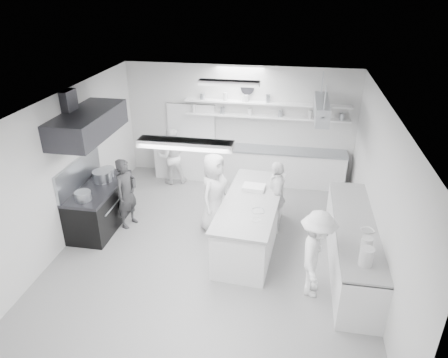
% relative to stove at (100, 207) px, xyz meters
% --- Properties ---
extents(floor, '(6.00, 7.00, 0.02)m').
position_rel_stove_xyz_m(floor, '(2.60, -0.40, -0.46)').
color(floor, '#9F9F9F').
rests_on(floor, ground).
extents(ceiling, '(6.00, 7.00, 0.02)m').
position_rel_stove_xyz_m(ceiling, '(2.60, -0.40, 2.56)').
color(ceiling, silver).
rests_on(ceiling, wall_back).
extents(wall_back, '(6.00, 0.04, 3.00)m').
position_rel_stove_xyz_m(wall_back, '(2.60, 3.10, 1.05)').
color(wall_back, silver).
rests_on(wall_back, floor).
extents(wall_front, '(6.00, 0.04, 3.00)m').
position_rel_stove_xyz_m(wall_front, '(2.60, -3.90, 1.05)').
color(wall_front, silver).
rests_on(wall_front, floor).
extents(wall_left, '(0.04, 7.00, 3.00)m').
position_rel_stove_xyz_m(wall_left, '(-0.40, -0.40, 1.05)').
color(wall_left, silver).
rests_on(wall_left, floor).
extents(wall_right, '(0.04, 7.00, 3.00)m').
position_rel_stove_xyz_m(wall_right, '(5.60, -0.40, 1.05)').
color(wall_right, silver).
rests_on(wall_right, floor).
extents(stove, '(0.80, 1.80, 0.90)m').
position_rel_stove_xyz_m(stove, '(0.00, 0.00, 0.00)').
color(stove, black).
rests_on(stove, floor).
extents(exhaust_hood, '(0.85, 2.00, 0.50)m').
position_rel_stove_xyz_m(exhaust_hood, '(0.00, -0.00, 1.90)').
color(exhaust_hood, '#28282C').
rests_on(exhaust_hood, wall_left).
extents(back_counter, '(5.00, 0.60, 0.92)m').
position_rel_stove_xyz_m(back_counter, '(2.90, 2.80, 0.01)').
color(back_counter, white).
rests_on(back_counter, floor).
extents(shelf_lower, '(4.20, 0.26, 0.04)m').
position_rel_stove_xyz_m(shelf_lower, '(3.30, 2.97, 1.30)').
color(shelf_lower, white).
rests_on(shelf_lower, wall_back).
extents(shelf_upper, '(4.20, 0.26, 0.04)m').
position_rel_stove_xyz_m(shelf_upper, '(3.30, 2.97, 1.65)').
color(shelf_upper, white).
rests_on(shelf_upper, wall_back).
extents(pass_through_window, '(1.30, 0.04, 1.00)m').
position_rel_stove_xyz_m(pass_through_window, '(1.30, 3.08, 1.00)').
color(pass_through_window, black).
rests_on(pass_through_window, wall_back).
extents(wall_clock, '(0.32, 0.05, 0.32)m').
position_rel_stove_xyz_m(wall_clock, '(2.80, 3.06, 2.00)').
color(wall_clock, white).
rests_on(wall_clock, wall_back).
extents(right_counter, '(0.74, 3.30, 0.94)m').
position_rel_stove_xyz_m(right_counter, '(5.25, -0.60, 0.02)').
color(right_counter, white).
rests_on(right_counter, floor).
extents(pot_rack, '(0.30, 1.60, 0.40)m').
position_rel_stove_xyz_m(pot_rack, '(4.60, 2.00, 1.85)').
color(pot_rack, '#A0A5AA').
rests_on(pot_rack, ceiling).
extents(light_fixture_front, '(1.30, 0.25, 0.10)m').
position_rel_stove_xyz_m(light_fixture_front, '(2.60, -2.20, 2.49)').
color(light_fixture_front, white).
rests_on(light_fixture_front, ceiling).
extents(light_fixture_rear, '(1.30, 0.25, 0.10)m').
position_rel_stove_xyz_m(light_fixture_rear, '(2.60, 1.40, 2.49)').
color(light_fixture_rear, white).
rests_on(light_fixture_rear, ceiling).
extents(prep_island, '(1.18, 2.71, 0.97)m').
position_rel_stove_xyz_m(prep_island, '(3.30, -0.14, 0.04)').
color(prep_island, white).
rests_on(prep_island, floor).
extents(stove_pot, '(0.41, 0.41, 0.27)m').
position_rel_stove_xyz_m(stove_pot, '(0.00, 0.28, 0.60)').
color(stove_pot, '#A0A5AA').
rests_on(stove_pot, stove).
extents(cook_stove, '(0.54, 0.66, 1.57)m').
position_rel_stove_xyz_m(cook_stove, '(0.59, 0.12, 0.33)').
color(cook_stove, '#2E2E2F').
rests_on(cook_stove, floor).
extents(cook_back, '(0.89, 0.79, 1.51)m').
position_rel_stove_xyz_m(cook_back, '(0.93, 2.33, 0.30)').
color(cook_back, white).
rests_on(cook_back, floor).
extents(cook_island_left, '(0.78, 0.97, 1.73)m').
position_rel_stove_xyz_m(cook_island_left, '(2.46, 0.35, 0.41)').
color(cook_island_left, white).
rests_on(cook_island_left, floor).
extents(cook_island_right, '(0.45, 0.96, 1.61)m').
position_rel_stove_xyz_m(cook_island_right, '(3.76, 0.48, 0.35)').
color(cook_island_right, white).
rests_on(cook_island_right, floor).
extents(cook_right, '(0.70, 1.09, 1.60)m').
position_rel_stove_xyz_m(cook_right, '(4.54, -1.41, 0.35)').
color(cook_right, white).
rests_on(cook_right, floor).
extents(bowl_island_a, '(0.30, 0.30, 0.06)m').
position_rel_stove_xyz_m(bowl_island_a, '(3.48, -0.54, 0.55)').
color(bowl_island_a, '#A0A5AA').
rests_on(bowl_island_a, prep_island).
extents(bowl_island_b, '(0.23, 0.23, 0.06)m').
position_rel_stove_xyz_m(bowl_island_b, '(3.47, -0.86, 0.55)').
color(bowl_island_b, white).
rests_on(bowl_island_b, prep_island).
extents(bowl_right, '(0.29, 0.29, 0.05)m').
position_rel_stove_xyz_m(bowl_right, '(5.42, -0.80, 0.52)').
color(bowl_right, white).
rests_on(bowl_right, right_counter).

